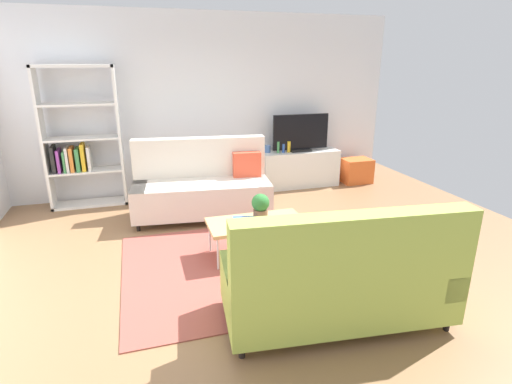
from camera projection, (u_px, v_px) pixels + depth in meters
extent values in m
plane|color=#936B47|center=(256.00, 258.00, 4.61)|extent=(7.68, 7.68, 0.00)
cube|color=silver|center=(208.00, 105.00, 6.70)|extent=(6.40, 0.12, 2.90)
cube|color=#9E4C42|center=(257.00, 263.00, 4.50)|extent=(2.90, 2.20, 0.01)
cube|color=beige|center=(202.00, 196.00, 5.71)|extent=(1.98, 1.05, 0.44)
cube|color=beige|center=(199.00, 157.00, 5.85)|extent=(1.91, 0.41, 0.56)
cube|color=beige|center=(261.00, 186.00, 5.82)|extent=(0.29, 0.86, 0.22)
cube|color=beige|center=(140.00, 192.00, 5.53)|extent=(0.29, 0.86, 0.22)
cylinder|color=black|center=(267.00, 219.00, 5.62)|extent=(0.05, 0.05, 0.10)
cylinder|color=black|center=(138.00, 227.00, 5.33)|extent=(0.05, 0.05, 0.10)
cylinder|color=black|center=(258.00, 202.00, 6.26)|extent=(0.05, 0.05, 0.10)
cylinder|color=black|center=(143.00, 209.00, 5.96)|extent=(0.05, 0.05, 0.10)
cube|color=#D84C33|center=(247.00, 164.00, 5.83)|extent=(0.41, 0.18, 0.36)
cube|color=#A3BC4C|center=(335.00, 286.00, 3.45)|extent=(1.98, 1.04, 0.44)
cube|color=#A3BC4C|center=(356.00, 249.00, 2.99)|extent=(1.91, 0.40, 0.56)
cube|color=#A3BC4C|center=(237.00, 284.00, 3.26)|extent=(0.29, 0.86, 0.22)
cube|color=#A3BC4C|center=(427.00, 265.00, 3.56)|extent=(0.29, 0.86, 0.22)
cylinder|color=black|center=(230.00, 301.00, 3.69)|extent=(0.05, 0.05, 0.10)
cylinder|color=black|center=(404.00, 283.00, 4.00)|extent=(0.05, 0.05, 0.10)
cylinder|color=black|center=(242.00, 352.00, 3.06)|extent=(0.05, 0.05, 0.10)
cylinder|color=black|center=(447.00, 325.00, 3.37)|extent=(0.05, 0.05, 0.10)
cube|color=#3359B2|center=(263.00, 258.00, 3.07)|extent=(0.41, 0.18, 0.36)
cube|color=#D84C33|center=(319.00, 253.00, 3.15)|extent=(0.41, 0.18, 0.36)
cube|color=tan|center=(256.00, 223.00, 4.57)|extent=(1.10, 0.56, 0.04)
cylinder|color=silver|center=(210.00, 237.00, 4.71)|extent=(0.02, 0.02, 0.38)
cylinder|color=silver|center=(290.00, 227.00, 4.98)|extent=(0.02, 0.02, 0.38)
cylinder|color=silver|center=(218.00, 254.00, 4.29)|extent=(0.02, 0.02, 0.38)
cylinder|color=silver|center=(304.00, 243.00, 4.56)|extent=(0.02, 0.02, 0.38)
cube|color=silver|center=(299.00, 168.00, 7.16)|extent=(1.40, 0.44, 0.64)
cube|color=black|center=(300.00, 150.00, 7.04)|extent=(0.36, 0.20, 0.04)
cube|color=black|center=(301.00, 132.00, 6.94)|extent=(1.00, 0.05, 0.60)
cube|color=white|center=(43.00, 140.00, 5.85)|extent=(0.04, 0.36, 2.10)
cube|color=white|center=(120.00, 136.00, 6.14)|extent=(0.04, 0.36, 2.10)
cube|color=white|center=(73.00, 66.00, 5.67)|extent=(1.10, 0.36, 0.04)
cube|color=white|center=(91.00, 203.00, 6.32)|extent=(1.10, 0.36, 0.04)
cube|color=white|center=(87.00, 171.00, 6.15)|extent=(1.02, 0.36, 0.03)
cube|color=white|center=(83.00, 138.00, 5.99)|extent=(1.02, 0.36, 0.03)
cube|color=white|center=(78.00, 104.00, 5.84)|extent=(1.02, 0.36, 0.03)
cube|color=#262626|center=(54.00, 159.00, 5.97)|extent=(0.05, 0.29, 0.39)
cube|color=purple|center=(59.00, 161.00, 5.99)|extent=(0.04, 0.29, 0.34)
cube|color=#3F8C4C|center=(65.00, 161.00, 6.02)|extent=(0.03, 0.29, 0.32)
cube|color=silver|center=(68.00, 159.00, 6.02)|extent=(0.04, 0.29, 0.37)
cube|color=orange|center=(72.00, 159.00, 6.04)|extent=(0.05, 0.29, 0.36)
cube|color=#3F8C4C|center=(78.00, 159.00, 6.06)|extent=(0.06, 0.29, 0.34)
cube|color=gold|center=(84.00, 157.00, 6.08)|extent=(0.05, 0.29, 0.41)
cube|color=silver|center=(89.00, 158.00, 6.10)|extent=(0.04, 0.29, 0.36)
cube|color=orange|center=(356.00, 171.00, 7.41)|extent=(0.52, 0.40, 0.44)
cylinder|color=brown|center=(260.00, 215.00, 4.56)|extent=(0.16, 0.16, 0.13)
sphere|color=#2D7233|center=(261.00, 203.00, 4.52)|extent=(0.20, 0.20, 0.20)
cube|color=#262626|center=(244.00, 223.00, 4.48)|extent=(0.25, 0.20, 0.03)
cube|color=#3359B2|center=(244.00, 220.00, 4.47)|extent=(0.28, 0.23, 0.03)
cylinder|color=#4C72B2|center=(267.00, 149.00, 6.93)|extent=(0.10, 0.10, 0.12)
cylinder|color=#3F8C4C|center=(278.00, 147.00, 6.88)|extent=(0.05, 0.05, 0.20)
cylinder|color=#3359B2|center=(283.00, 148.00, 6.92)|extent=(0.05, 0.05, 0.15)
cylinder|color=gold|center=(289.00, 147.00, 6.94)|extent=(0.06, 0.06, 0.19)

